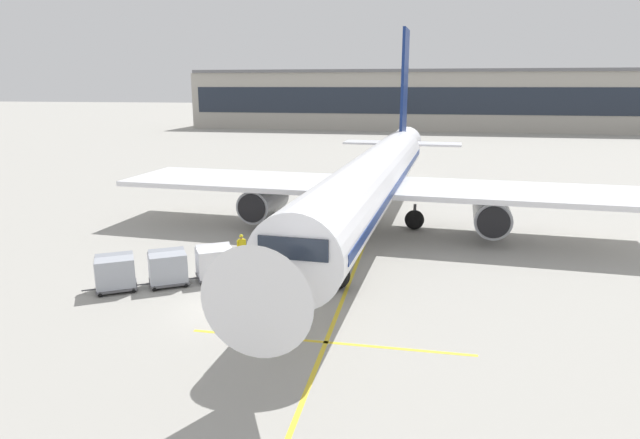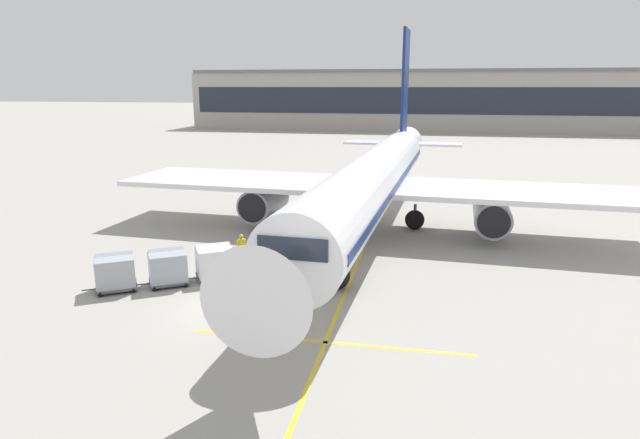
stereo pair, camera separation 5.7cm
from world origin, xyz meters
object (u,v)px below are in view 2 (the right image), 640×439
object	(u,v)px
baggage_cart_third	(115,272)
safety_cone_engine_keepout	(258,237)
parked_airplane	(374,180)
ground_crew_marshaller	(299,248)
ground_crew_by_loader	(222,256)
safety_cone_wingtip	(271,226)
baggage_cart_lead	(215,262)
safety_cone_nose_mark	(276,230)
ground_crew_wingwalker	(242,246)
belt_loader	(281,252)
baggage_cart_second	(168,267)
ground_crew_by_carts	(274,270)

from	to	relation	value
baggage_cart_third	safety_cone_engine_keepout	size ratio (longest dim) A/B	3.94
parked_airplane	ground_crew_marshaller	distance (m)	9.83
parked_airplane	baggage_cart_third	world-z (taller)	parked_airplane
ground_crew_by_loader	ground_crew_marshaller	distance (m)	4.62
ground_crew_by_loader	safety_cone_wingtip	distance (m)	9.41
baggage_cart_lead	ground_crew_marshaller	bearing A→B (deg)	39.54
safety_cone_wingtip	safety_cone_nose_mark	distance (m)	0.96
ground_crew_by_loader	ground_crew_wingwalker	world-z (taller)	same
belt_loader	ground_crew_wingwalker	world-z (taller)	belt_loader
baggage_cart_second	ground_crew_marshaller	bearing A→B (deg)	36.91
baggage_cart_lead	baggage_cart_third	distance (m)	5.13
baggage_cart_second	safety_cone_engine_keepout	bearing A→B (deg)	75.17
baggage_cart_third	safety_cone_nose_mark	world-z (taller)	baggage_cart_third
ground_crew_by_carts	ground_crew_wingwalker	distance (m)	4.91
parked_airplane	safety_cone_engine_keepout	distance (m)	9.38
belt_loader	baggage_cart_second	size ratio (longest dim) A/B	1.79
ground_crew_by_loader	safety_cone_nose_mark	world-z (taller)	ground_crew_by_loader
baggage_cart_lead	parked_airplane	bearing A→B (deg)	57.92
parked_airplane	ground_crew_by_loader	world-z (taller)	parked_airplane
belt_loader	baggage_cart_second	xyz separation A→B (m)	(-5.11, -4.20, 0.14)
baggage_cart_lead	safety_cone_engine_keepout	world-z (taller)	baggage_cart_lead
ground_crew_by_carts	safety_cone_nose_mark	world-z (taller)	ground_crew_by_carts
baggage_cart_lead	baggage_cart_third	bearing A→B (deg)	-150.08
ground_crew_by_carts	safety_cone_nose_mark	xyz separation A→B (m)	(-2.81, 10.27, -0.67)
baggage_cart_second	ground_crew_wingwalker	size ratio (longest dim) A/B	1.57
safety_cone_engine_keepout	baggage_cart_second	bearing A→B (deg)	-104.83
baggage_cart_second	ground_crew_by_loader	distance (m)	3.13
ground_crew_by_loader	safety_cone_wingtip	world-z (taller)	ground_crew_by_loader
safety_cone_nose_mark	safety_cone_wingtip	bearing A→B (deg)	127.09
baggage_cart_third	ground_crew_marshaller	bearing A→B (deg)	34.76
ground_crew_marshaller	ground_crew_wingwalker	xyz separation A→B (m)	(-3.53, -0.20, 0.00)
baggage_cart_third	safety_cone_wingtip	bearing A→B (deg)	70.20
baggage_cart_second	ground_crew_marshaller	world-z (taller)	baggage_cart_second
ground_crew_by_carts	safety_cone_engine_keepout	distance (m)	8.81
belt_loader	baggage_cart_third	world-z (taller)	belt_loader
belt_loader	baggage_cart_second	world-z (taller)	belt_loader
baggage_cart_lead	ground_crew_by_loader	size ratio (longest dim) A/B	1.57
parked_airplane	safety_cone_wingtip	distance (m)	8.28
parked_airplane	baggage_cart_second	bearing A→B (deg)	-125.96
ground_crew_by_loader	ground_crew_marshaller	size ratio (longest dim) A/B	1.00
ground_crew_marshaller	safety_cone_wingtip	world-z (taller)	ground_crew_marshaller
baggage_cart_third	safety_cone_nose_mark	size ratio (longest dim) A/B	4.07
baggage_cart_third	ground_crew_by_loader	xyz separation A→B (m)	(4.49, 3.50, -0.00)
baggage_cart_lead	ground_crew_wingwalker	world-z (taller)	baggage_cart_lead
parked_airplane	ground_crew_wingwalker	distance (m)	11.73
baggage_cart_second	safety_cone_wingtip	distance (m)	11.89
ground_crew_wingwalker	safety_cone_engine_keepout	size ratio (longest dim) A/B	2.51
baggage_cart_third	ground_crew_by_loader	size ratio (longest dim) A/B	1.57
ground_crew_by_loader	parked_airplane	bearing A→B (deg)	55.91
ground_crew_marshaller	safety_cone_engine_keepout	world-z (taller)	ground_crew_marshaller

